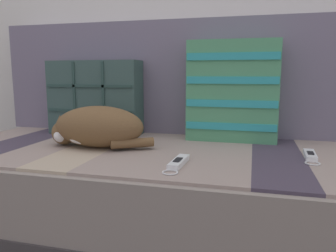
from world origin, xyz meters
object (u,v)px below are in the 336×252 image
Objects in this scene: game_remote_far at (178,163)px; couch at (140,193)px; throw_pillow_striped at (232,91)px; throw_pillow_quilted at (95,98)px; game_remote_near at (310,156)px; sleeping_cat at (96,128)px.

couch is at bearing 132.03° from game_remote_far.
throw_pillow_striped reaches higher than couch.
couch is 0.39m from game_remote_far.
throw_pillow_striped is at bearing 32.00° from couch.
throw_pillow_quilted is 2.44× the size of game_remote_near.
throw_pillow_quilted reaches higher than game_remote_far.
couch is 3.94× the size of throw_pillow_striped.
game_remote_near reaches higher than couch.
throw_pillow_striped is 2.34× the size of game_remote_near.
throw_pillow_quilted is 0.66m from throw_pillow_striped.
couch is 8.60× the size of game_remote_far.
throw_pillow_quilted is 2.28× the size of game_remote_far.
throw_pillow_striped reaches higher than throw_pillow_quilted.
couch is at bearing -35.89° from throw_pillow_quilted.
sleeping_cat is (0.14, -0.28, -0.10)m from throw_pillow_quilted.
sleeping_cat reaches higher than couch.
throw_pillow_striped is 0.44m from game_remote_near.
sleeping_cat is 0.81m from game_remote_near.
game_remote_far is (-0.14, -0.46, -0.21)m from throw_pillow_striped.
throw_pillow_striped reaches higher than game_remote_far.
game_remote_near is (0.81, 0.02, -0.07)m from sleeping_cat.
game_remote_far is at bearing -25.40° from sleeping_cat.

